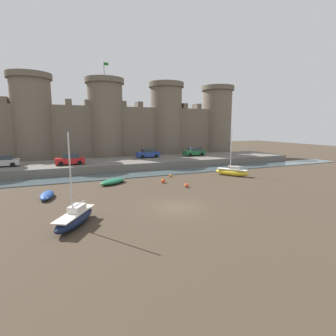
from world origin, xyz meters
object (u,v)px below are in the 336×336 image
(car_quay_centre_east, at_px, (3,161))
(car_quay_west, at_px, (70,159))
(sailboat_midflat_right, at_px, (232,172))
(rowboat_foreground_centre, at_px, (47,195))
(mooring_buoy_off_centre, at_px, (187,185))
(sailboat_near_channel_left, at_px, (75,218))
(mooring_buoy_near_channel, at_px, (163,181))
(rowboat_midflat_centre, at_px, (113,181))
(car_quay_east, at_px, (148,153))
(mooring_buoy_mid_mud, at_px, (171,176))
(car_quay_centre_west, at_px, (194,152))

(car_quay_centre_east, distance_m, car_quay_west, 8.86)
(sailboat_midflat_right, bearing_deg, rowboat_foreground_centre, -173.59)
(sailboat_midflat_right, xyz_separation_m, mooring_buoy_off_centre, (-9.06, -3.81, -0.34))
(rowboat_foreground_centre, height_order, mooring_buoy_off_centre, rowboat_foreground_centre)
(sailboat_near_channel_left, xyz_separation_m, mooring_buoy_near_channel, (10.82, 10.46, -0.32))
(mooring_buoy_near_channel, relative_size, mooring_buoy_off_centre, 1.10)
(rowboat_midflat_centre, bearing_deg, mooring_buoy_off_centre, -34.42)
(sailboat_near_channel_left, height_order, car_quay_centre_east, sailboat_near_channel_left)
(sailboat_near_channel_left, xyz_separation_m, car_quay_east, (14.24, 26.15, 1.44))
(rowboat_foreground_centre, distance_m, mooring_buoy_off_centre, 14.47)
(rowboat_midflat_centre, distance_m, car_quay_west, 10.99)
(car_quay_west, bearing_deg, sailboat_near_channel_left, -92.12)
(mooring_buoy_off_centre, xyz_separation_m, car_quay_centre_east, (-20.31, 16.56, 1.79))
(mooring_buoy_mid_mud, distance_m, car_quay_centre_east, 23.51)
(rowboat_foreground_centre, bearing_deg, mooring_buoy_near_channel, 8.90)
(sailboat_midflat_right, xyz_separation_m, car_quay_east, (-7.22, 15.06, 1.45))
(car_quay_centre_west, bearing_deg, mooring_buoy_mid_mud, -130.41)
(car_quay_centre_west, height_order, car_quay_centre_east, same)
(mooring_buoy_off_centre, xyz_separation_m, car_quay_centre_west, (10.93, 18.23, 1.79))
(sailboat_midflat_right, xyz_separation_m, car_quay_west, (-20.64, 11.22, 1.45))
(mooring_buoy_near_channel, bearing_deg, car_quay_west, 130.15)
(sailboat_midflat_right, xyz_separation_m, rowboat_foreground_centre, (-23.49, -2.64, -0.25))
(mooring_buoy_mid_mud, bearing_deg, sailboat_midflat_right, -16.63)
(sailboat_near_channel_left, height_order, mooring_buoy_off_centre, sailboat_near_channel_left)
(rowboat_midflat_centre, relative_size, car_quay_centre_west, 0.97)
(car_quay_centre_west, xyz_separation_m, car_quay_east, (-9.08, 0.64, 0.00))
(car_quay_west, bearing_deg, mooring_buoy_off_centre, -52.40)
(mooring_buoy_near_channel, relative_size, mooring_buoy_mid_mud, 1.32)
(mooring_buoy_off_centre, bearing_deg, rowboat_foreground_centre, 175.36)
(sailboat_midflat_right, bearing_deg, mooring_buoy_off_centre, -157.20)
(mooring_buoy_near_channel, height_order, car_quay_west, car_quay_west)
(rowboat_foreground_centre, relative_size, car_quay_east, 0.83)
(rowboat_foreground_centre, xyz_separation_m, car_quay_west, (2.85, 13.86, 1.69))
(car_quay_centre_east, bearing_deg, mooring_buoy_near_channel, -35.53)
(sailboat_near_channel_left, xyz_separation_m, car_quay_centre_east, (-7.91, 23.84, 1.44))
(car_quay_east, bearing_deg, mooring_buoy_mid_mud, -94.91)
(sailboat_midflat_right, xyz_separation_m, car_quay_centre_west, (1.87, 14.42, 1.45))
(rowboat_foreground_centre, relative_size, mooring_buoy_off_centre, 7.50)
(mooring_buoy_near_channel, xyz_separation_m, car_quay_west, (-10.00, 11.85, 1.76))
(rowboat_midflat_centre, bearing_deg, mooring_buoy_near_channel, -17.79)
(rowboat_midflat_centre, distance_m, car_quay_east, 16.70)
(mooring_buoy_mid_mud, relative_size, car_quay_centre_west, 0.09)
(sailboat_midflat_right, bearing_deg, car_quay_west, 151.46)
(sailboat_near_channel_left, bearing_deg, car_quay_centre_west, 47.55)
(sailboat_near_channel_left, distance_m, car_quay_east, 29.81)
(mooring_buoy_mid_mud, bearing_deg, car_quay_centre_west, 49.59)
(mooring_buoy_near_channel, relative_size, car_quay_east, 0.12)
(rowboat_foreground_centre, distance_m, car_quay_west, 14.25)
(mooring_buoy_near_channel, distance_m, car_quay_west, 15.60)
(rowboat_midflat_centre, distance_m, mooring_buoy_mid_mud, 8.20)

